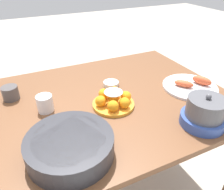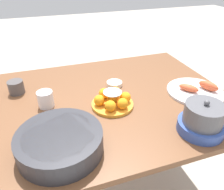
{
  "view_description": "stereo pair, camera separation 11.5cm",
  "coord_description": "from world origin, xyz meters",
  "px_view_note": "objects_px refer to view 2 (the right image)",
  "views": [
    {
      "loc": [
        0.43,
        0.92,
        1.4
      ],
      "look_at": [
        0.01,
        0.04,
        0.8
      ],
      "focal_mm": 35.0,
      "sensor_mm": 36.0,
      "label": 1
    },
    {
      "loc": [
        0.32,
        0.96,
        1.4
      ],
      "look_at": [
        0.01,
        0.04,
        0.8
      ],
      "focal_mm": 35.0,
      "sensor_mm": 36.0,
      "label": 2
    }
  ],
  "objects_px": {
    "dining_table": "(112,111)",
    "cup_far": "(46,99)",
    "sauce_bowl": "(114,84)",
    "seafood_platter": "(196,90)",
    "cup_near": "(16,87)",
    "cake_plate": "(113,100)",
    "serving_bowl": "(60,141)",
    "warming_pot": "(202,119)"
  },
  "relations": [
    {
      "from": "serving_bowl",
      "to": "sauce_bowl",
      "type": "bearing_deg",
      "value": -130.98
    },
    {
      "from": "dining_table",
      "to": "cup_near",
      "type": "distance_m",
      "value": 0.56
    },
    {
      "from": "dining_table",
      "to": "sauce_bowl",
      "type": "bearing_deg",
      "value": -115.83
    },
    {
      "from": "dining_table",
      "to": "cup_near",
      "type": "height_order",
      "value": "cup_near"
    },
    {
      "from": "cup_far",
      "to": "warming_pot",
      "type": "bearing_deg",
      "value": 146.6
    },
    {
      "from": "cake_plate",
      "to": "cup_near",
      "type": "xyz_separation_m",
      "value": [
        0.47,
        -0.3,
        0.0
      ]
    },
    {
      "from": "sauce_bowl",
      "to": "dining_table",
      "type": "bearing_deg",
      "value": 64.17
    },
    {
      "from": "sauce_bowl",
      "to": "cup_far",
      "type": "bearing_deg",
      "value": 13.0
    },
    {
      "from": "seafood_platter",
      "to": "warming_pot",
      "type": "height_order",
      "value": "warming_pot"
    },
    {
      "from": "serving_bowl",
      "to": "cup_far",
      "type": "distance_m",
      "value": 0.34
    },
    {
      "from": "cup_far",
      "to": "warming_pot",
      "type": "distance_m",
      "value": 0.75
    },
    {
      "from": "serving_bowl",
      "to": "cup_near",
      "type": "xyz_separation_m",
      "value": [
        0.18,
        -0.53,
        -0.01
      ]
    },
    {
      "from": "cup_near",
      "to": "cup_far",
      "type": "bearing_deg",
      "value": 127.84
    },
    {
      "from": "sauce_bowl",
      "to": "cup_far",
      "type": "height_order",
      "value": "cup_far"
    },
    {
      "from": "dining_table",
      "to": "cake_plate",
      "type": "xyz_separation_m",
      "value": [
        0.02,
        0.08,
        0.13
      ]
    },
    {
      "from": "dining_table",
      "to": "cup_far",
      "type": "distance_m",
      "value": 0.37
    },
    {
      "from": "cake_plate",
      "to": "warming_pot",
      "type": "xyz_separation_m",
      "value": [
        -0.3,
        0.31,
        0.03
      ]
    },
    {
      "from": "serving_bowl",
      "to": "sauce_bowl",
      "type": "distance_m",
      "value": 0.57
    },
    {
      "from": "cake_plate",
      "to": "warming_pot",
      "type": "distance_m",
      "value": 0.43
    },
    {
      "from": "cake_plate",
      "to": "dining_table",
      "type": "bearing_deg",
      "value": -104.78
    },
    {
      "from": "warming_pot",
      "to": "cup_far",
      "type": "bearing_deg",
      "value": -33.4
    },
    {
      "from": "cup_near",
      "to": "cup_far",
      "type": "distance_m",
      "value": 0.24
    },
    {
      "from": "cup_near",
      "to": "sauce_bowl",
      "type": "bearing_deg",
      "value": 169.99
    },
    {
      "from": "sauce_bowl",
      "to": "cup_far",
      "type": "distance_m",
      "value": 0.42
    },
    {
      "from": "seafood_platter",
      "to": "cup_far",
      "type": "distance_m",
      "value": 0.83
    },
    {
      "from": "cake_plate",
      "to": "sauce_bowl",
      "type": "relative_size",
      "value": 2.34
    },
    {
      "from": "cake_plate",
      "to": "seafood_platter",
      "type": "xyz_separation_m",
      "value": [
        -0.49,
        0.03,
        -0.02
      ]
    },
    {
      "from": "serving_bowl",
      "to": "cup_far",
      "type": "height_order",
      "value": "serving_bowl"
    },
    {
      "from": "sauce_bowl",
      "to": "warming_pot",
      "type": "height_order",
      "value": "warming_pot"
    },
    {
      "from": "dining_table",
      "to": "serving_bowl",
      "type": "relative_size",
      "value": 3.84
    },
    {
      "from": "seafood_platter",
      "to": "sauce_bowl",
      "type": "bearing_deg",
      "value": -28.38
    },
    {
      "from": "cup_near",
      "to": "cup_far",
      "type": "height_order",
      "value": "cup_far"
    },
    {
      "from": "serving_bowl",
      "to": "seafood_platter",
      "type": "relative_size",
      "value": 1.06
    },
    {
      "from": "dining_table",
      "to": "cup_far",
      "type": "bearing_deg",
      "value": -4.46
    },
    {
      "from": "dining_table",
      "to": "seafood_platter",
      "type": "distance_m",
      "value": 0.5
    },
    {
      "from": "dining_table",
      "to": "seafood_platter",
      "type": "bearing_deg",
      "value": 167.58
    },
    {
      "from": "cup_far",
      "to": "warming_pot",
      "type": "xyz_separation_m",
      "value": [
        -0.63,
        0.41,
        0.02
      ]
    },
    {
      "from": "seafood_platter",
      "to": "cup_near",
      "type": "bearing_deg",
      "value": -18.41
    },
    {
      "from": "cake_plate",
      "to": "cup_near",
      "type": "distance_m",
      "value": 0.56
    },
    {
      "from": "cake_plate",
      "to": "seafood_platter",
      "type": "height_order",
      "value": "cake_plate"
    },
    {
      "from": "dining_table",
      "to": "cup_near",
      "type": "bearing_deg",
      "value": -23.78
    },
    {
      "from": "serving_bowl",
      "to": "sauce_bowl",
      "type": "height_order",
      "value": "serving_bowl"
    }
  ]
}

